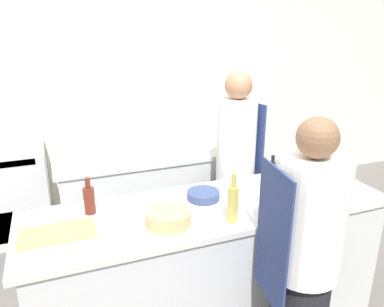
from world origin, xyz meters
The scene contains 15 objects.
wall_back centered at (0.00, 2.13, 1.40)m, with size 8.00×0.06×2.80m.
prep_counter centered at (0.00, 0.00, 0.46)m, with size 2.44×0.73×0.92m.
pass_counter centered at (-0.07, 1.21, 0.46)m, with size 1.80×0.68×0.92m.
chef_at_prep_near centered at (0.29, -0.61, 0.81)m, with size 0.42×0.41×1.63m.
chef_at_stove centered at (0.49, 0.60, 0.87)m, with size 0.36×0.34×1.71m.
bottle_olive_oil centered at (0.59, 0.20, 1.00)m, with size 0.06×0.06×0.21m.
bottle_vinegar centered at (-0.76, 0.17, 1.01)m, with size 0.07×0.07×0.24m.
bottle_wine centered at (0.81, -0.27, 1.02)m, with size 0.09×0.09×0.26m.
bottle_cooking_oil centered at (0.04, -0.24, 1.04)m, with size 0.07×0.07×0.31m.
bottle_sauce centered at (0.69, 0.23, 0.99)m, with size 0.07×0.07×0.18m.
bowl_mixing_large centered at (-0.01, 0.11, 0.95)m, with size 0.22×0.22×0.06m.
bowl_prep_small centered at (0.91, 0.11, 0.96)m, with size 0.17×0.17×0.08m.
bowl_ceramic_blue centered at (0.63, -0.07, 0.96)m, with size 0.26×0.26×0.09m.
bowl_wooden_salad centered at (-0.33, -0.13, 0.96)m, with size 0.28×0.28×0.09m.
cutting_board centered at (-0.96, -0.01, 0.93)m, with size 0.42×0.23×0.01m.
Camera 1 is at (-0.91, -2.03, 2.05)m, focal length 35.00 mm.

